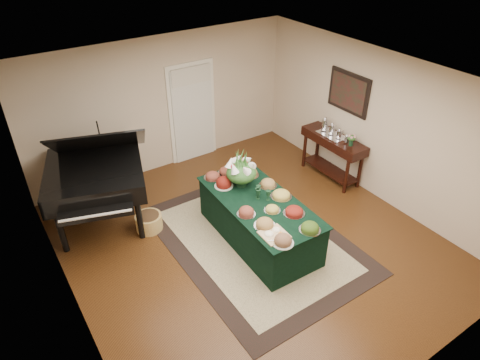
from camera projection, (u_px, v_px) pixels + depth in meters
ground at (250, 241)px, 7.06m from camera, size 6.00×6.00×0.00m
area_rug at (254, 240)px, 7.09m from camera, size 2.58×3.62×0.01m
kitchen_doorway at (192, 114)px, 8.84m from camera, size 1.05×0.07×2.10m
buffet_table at (259, 220)px, 6.91m from camera, size 1.14×2.28×0.77m
food_platters at (259, 196)px, 6.72m from camera, size 1.04×2.29×0.13m
cutting_board at (274, 233)px, 6.01m from camera, size 0.37×0.37×0.10m
green_goblets at (261, 193)px, 6.72m from camera, size 0.18×0.28×0.18m
floral_centerpiece at (241, 169)px, 6.91m from camera, size 0.51×0.51×0.51m
grand_piano at (95, 175)px, 7.02m from camera, size 2.06×2.18×1.87m
wicker_basket at (149, 222)px, 7.26m from camera, size 0.45×0.45×0.28m
mahogany_sideboard at (333, 146)px, 8.36m from camera, size 0.45×1.41×0.90m
tea_service at (334, 131)px, 8.22m from camera, size 0.34×0.74×0.30m
pink_bouquet at (352, 138)px, 7.87m from camera, size 0.18×0.18×0.23m
wall_painting at (349, 92)px, 7.89m from camera, size 0.05×0.95×0.75m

